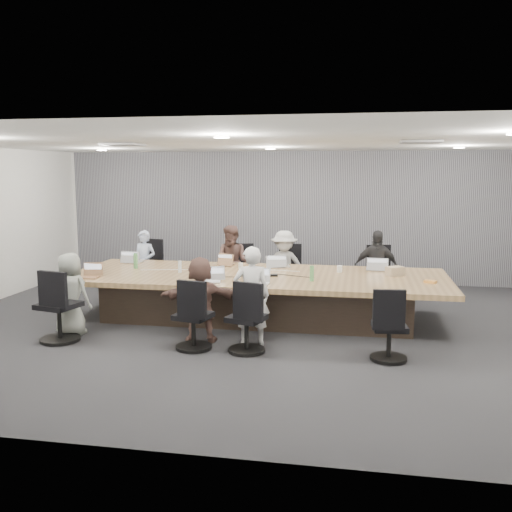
% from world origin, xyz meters
% --- Properties ---
extents(floor, '(10.00, 8.00, 0.00)m').
position_xyz_m(floor, '(0.00, 0.00, 0.00)').
color(floor, '#2B2B30').
rests_on(floor, ground).
extents(ceiling, '(10.00, 8.00, 0.00)m').
position_xyz_m(ceiling, '(0.00, 0.00, 2.80)').
color(ceiling, white).
rests_on(ceiling, wall_back).
extents(wall_back, '(10.00, 0.00, 2.80)m').
position_xyz_m(wall_back, '(0.00, 4.00, 1.40)').
color(wall_back, silver).
rests_on(wall_back, ground).
extents(wall_front, '(10.00, 0.00, 2.80)m').
position_xyz_m(wall_front, '(0.00, -4.00, 1.40)').
color(wall_front, silver).
rests_on(wall_front, ground).
extents(curtain, '(9.80, 0.04, 2.80)m').
position_xyz_m(curtain, '(0.00, 3.92, 1.40)').
color(curtain, gray).
rests_on(curtain, ground).
extents(conference_table, '(6.00, 2.20, 0.74)m').
position_xyz_m(conference_table, '(0.00, 0.50, 0.40)').
color(conference_table, '#372B21').
rests_on(conference_table, ground).
extents(chair_0, '(0.69, 0.69, 0.86)m').
position_xyz_m(chair_0, '(-2.44, 2.20, 0.43)').
color(chair_0, black).
rests_on(chair_0, ground).
extents(chair_1, '(0.66, 0.66, 0.77)m').
position_xyz_m(chair_1, '(-0.71, 2.20, 0.38)').
color(chair_1, black).
rests_on(chair_1, ground).
extents(chair_2, '(0.62, 0.62, 0.80)m').
position_xyz_m(chair_2, '(0.26, 2.20, 0.40)').
color(chair_2, black).
rests_on(chair_2, ground).
extents(chair_3, '(0.68, 0.68, 0.83)m').
position_xyz_m(chair_3, '(1.90, 2.20, 0.42)').
color(chair_3, black).
rests_on(chair_3, ground).
extents(chair_4, '(0.70, 0.70, 0.87)m').
position_xyz_m(chair_4, '(-2.52, -1.20, 0.43)').
color(chair_4, black).
rests_on(chair_4, ground).
extents(chair_5, '(0.62, 0.62, 0.76)m').
position_xyz_m(chair_5, '(-0.56, -1.20, 0.38)').
color(chair_5, black).
rests_on(chair_5, ground).
extents(chair_6, '(0.65, 0.65, 0.77)m').
position_xyz_m(chair_6, '(0.17, -1.20, 0.38)').
color(chair_6, black).
rests_on(chair_6, ground).
extents(chair_7, '(0.54, 0.54, 0.73)m').
position_xyz_m(chair_7, '(2.01, -1.20, 0.36)').
color(chair_7, black).
rests_on(chair_7, ground).
extents(person_0, '(0.50, 0.37, 1.26)m').
position_xyz_m(person_0, '(-2.44, 1.85, 0.63)').
color(person_0, '#AABADA').
rests_on(person_0, ground).
extents(laptop_0, '(0.37, 0.27, 0.02)m').
position_xyz_m(laptop_0, '(-2.44, 1.30, 0.75)').
color(laptop_0, '#B2B2B7').
rests_on(laptop_0, conference_table).
extents(person_1, '(0.73, 0.61, 1.39)m').
position_xyz_m(person_1, '(-0.71, 1.85, 0.69)').
color(person_1, brown).
rests_on(person_1, ground).
extents(laptop_1, '(0.32, 0.25, 0.02)m').
position_xyz_m(laptop_1, '(-0.71, 1.30, 0.75)').
color(laptop_1, '#8C6647').
rests_on(laptop_1, conference_table).
extents(person_2, '(0.90, 0.60, 1.31)m').
position_xyz_m(person_2, '(0.26, 1.85, 0.65)').
color(person_2, '#A3A3A3').
rests_on(person_2, ground).
extents(laptop_2, '(0.39, 0.32, 0.02)m').
position_xyz_m(laptop_2, '(0.26, 1.30, 0.75)').
color(laptop_2, '#B2B2B7').
rests_on(laptop_2, conference_table).
extents(person_3, '(0.80, 0.36, 1.35)m').
position_xyz_m(person_3, '(1.90, 1.85, 0.67)').
color(person_3, '#272729').
rests_on(person_3, ground).
extents(laptop_3, '(0.35, 0.25, 0.02)m').
position_xyz_m(laptop_3, '(1.90, 1.30, 0.75)').
color(laptop_3, '#B2B2B7').
rests_on(laptop_3, conference_table).
extents(person_4, '(0.63, 0.45, 1.21)m').
position_xyz_m(person_4, '(-2.52, -0.85, 0.61)').
color(person_4, gray).
rests_on(person_4, ground).
extents(laptop_4, '(0.33, 0.25, 0.02)m').
position_xyz_m(laptop_4, '(-2.52, -0.30, 0.75)').
color(laptop_4, '#8C6647').
rests_on(laptop_4, conference_table).
extents(person_5, '(1.18, 0.61, 1.22)m').
position_xyz_m(person_5, '(-0.56, -0.85, 0.61)').
color(person_5, brown).
rests_on(person_5, ground).
extents(laptop_5, '(0.33, 0.26, 0.02)m').
position_xyz_m(laptop_5, '(-0.56, -0.30, 0.75)').
color(laptop_5, '#B2B2B7').
rests_on(laptop_5, conference_table).
extents(person_6, '(0.55, 0.42, 1.37)m').
position_xyz_m(person_6, '(0.17, -0.85, 0.69)').
color(person_6, silver).
rests_on(person_6, ground).
extents(laptop_6, '(0.30, 0.21, 0.02)m').
position_xyz_m(laptop_6, '(0.17, -0.30, 0.75)').
color(laptop_6, '#B2B2B7').
rests_on(laptop_6, conference_table).
extents(bottle_green_left, '(0.09, 0.09, 0.26)m').
position_xyz_m(bottle_green_left, '(-2.13, 0.67, 0.87)').
color(bottle_green_left, '#539B56').
rests_on(bottle_green_left, conference_table).
extents(bottle_green_right, '(0.07, 0.07, 0.23)m').
position_xyz_m(bottle_green_right, '(0.91, 0.08, 0.86)').
color(bottle_green_right, '#539B56').
rests_on(bottle_green_right, conference_table).
extents(bottle_clear, '(0.07, 0.07, 0.20)m').
position_xyz_m(bottle_clear, '(-1.27, 0.42, 0.84)').
color(bottle_clear, silver).
rests_on(bottle_clear, conference_table).
extents(cup_white_far, '(0.08, 0.08, 0.10)m').
position_xyz_m(cup_white_far, '(-0.37, 0.99, 0.79)').
color(cup_white_far, white).
rests_on(cup_white_far, conference_table).
extents(cup_white_near, '(0.09, 0.09, 0.11)m').
position_xyz_m(cup_white_near, '(1.29, 0.93, 0.79)').
color(cup_white_near, white).
rests_on(cup_white_near, conference_table).
extents(mug_brown, '(0.10, 0.10, 0.10)m').
position_xyz_m(mug_brown, '(-2.55, 0.22, 0.79)').
color(mug_brown, brown).
rests_on(mug_brown, conference_table).
extents(mic_left, '(0.18, 0.14, 0.03)m').
position_xyz_m(mic_left, '(-0.91, 0.38, 0.76)').
color(mic_left, black).
rests_on(mic_left, conference_table).
extents(mic_right, '(0.17, 0.14, 0.03)m').
position_xyz_m(mic_right, '(0.27, 0.37, 0.76)').
color(mic_right, black).
rests_on(mic_right, conference_table).
extents(stapler, '(0.16, 0.04, 0.06)m').
position_xyz_m(stapler, '(0.14, -0.15, 0.77)').
color(stapler, black).
rests_on(stapler, conference_table).
extents(canvas_bag, '(0.31, 0.29, 0.14)m').
position_xyz_m(canvas_bag, '(2.16, 0.77, 0.81)').
color(canvas_bag, tan).
rests_on(canvas_bag, conference_table).
extents(snack_packet, '(0.20, 0.17, 0.04)m').
position_xyz_m(snack_packet, '(2.65, 0.26, 0.76)').
color(snack_packet, '#ED973B').
rests_on(snack_packet, conference_table).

